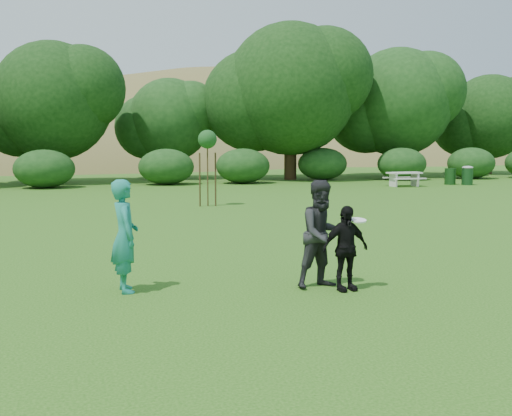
{
  "coord_description": "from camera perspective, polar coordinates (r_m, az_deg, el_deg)",
  "views": [
    {
      "loc": [
        -3.87,
        -9.45,
        2.5
      ],
      "look_at": [
        0.0,
        3.0,
        1.1
      ],
      "focal_mm": 45.0,
      "sensor_mm": 36.0,
      "label": 1
    }
  ],
  "objects": [
    {
      "name": "hillside",
      "position": [
        79.31,
        -14.61,
        -4.58
      ],
      "size": [
        150.0,
        72.0,
        52.0
      ],
      "color": "olive",
      "rests_on": "ground"
    },
    {
      "name": "trash_can_lidded",
      "position": [
        37.08,
        18.27,
        2.8
      ],
      "size": [
        0.6,
        0.6,
        1.05
      ],
      "color": "#153A18",
      "rests_on": "ground"
    },
    {
      "name": "picnic_table",
      "position": [
        35.0,
        13.04,
        2.73
      ],
      "size": [
        1.8,
        1.48,
        0.76
      ],
      "color": "beige",
      "rests_on": "ground"
    },
    {
      "name": "frisbee",
      "position": [
        10.72,
        9.07,
        -1.08
      ],
      "size": [
        0.27,
        0.27,
        0.07
      ],
      "color": "white",
      "rests_on": "ground"
    },
    {
      "name": "ground",
      "position": [
        10.52,
        4.9,
        -7.65
      ],
      "size": [
        120.0,
        120.0,
        0.0
      ],
      "primitive_type": "plane",
      "color": "#19470C",
      "rests_on": "ground"
    },
    {
      "name": "trash_can_near",
      "position": [
        37.08,
        16.87,
        2.7
      ],
      "size": [
        0.6,
        0.6,
        0.9
      ],
      "primitive_type": "cylinder",
      "color": "#153A15",
      "rests_on": "ground"
    },
    {
      "name": "tree_row",
      "position": [
        38.87,
        -6.8,
        9.59
      ],
      "size": [
        53.92,
        10.38,
        9.62
      ],
      "color": "#3A2616",
      "rests_on": "ground"
    },
    {
      "name": "player_grey",
      "position": [
        10.85,
        5.95,
        -2.32
      ],
      "size": [
        0.99,
        0.83,
        1.83
      ],
      "primitive_type": "imported",
      "rotation": [
        0.0,
        0.0,
        0.16
      ],
      "color": "#232325",
      "rests_on": "ground"
    },
    {
      "name": "player_black",
      "position": [
        10.7,
        7.95,
        -3.57
      ],
      "size": [
        0.86,
        0.43,
        1.42
      ],
      "primitive_type": "imported",
      "rotation": [
        0.0,
        0.0,
        0.1
      ],
      "color": "black",
      "rests_on": "ground"
    },
    {
      "name": "sapling",
      "position": [
        23.99,
        -4.34,
        5.92
      ],
      "size": [
        0.7,
        0.7,
        2.85
      ],
      "color": "#3E2D18",
      "rests_on": "ground"
    },
    {
      "name": "player_teal",
      "position": [
        10.71,
        -11.6,
        -2.44
      ],
      "size": [
        0.5,
        0.71,
        1.86
      ],
      "primitive_type": "imported",
      "rotation": [
        0.0,
        0.0,
        1.65
      ],
      "color": "#1B7C6E",
      "rests_on": "ground"
    }
  ]
}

